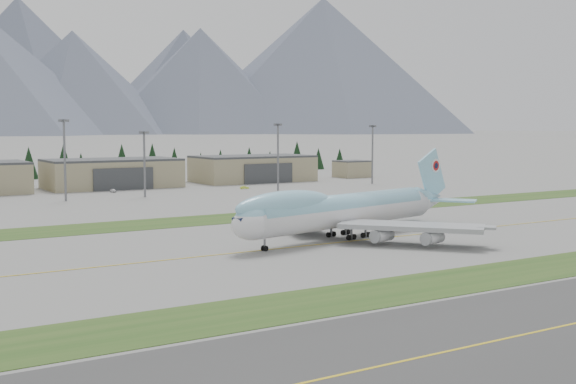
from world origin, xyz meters
TOP-DOWN VIEW (x-y plane):
  - ground at (0.00, 0.00)m, footprint 7000.00×7000.00m
  - grass_strip_near at (0.00, -38.00)m, footprint 400.00×14.00m
  - grass_strip_far at (0.00, 45.00)m, footprint 400.00×18.00m
  - taxiway_line_main at (0.00, 0.00)m, footprint 400.00×0.40m
  - boeing_747_freighter at (-13.66, 4.29)m, footprint 67.20×56.30m
  - hangar_center at (-15.00, 149.90)m, footprint 48.00×26.60m
  - hangar_right at (45.00, 149.90)m, footprint 48.00×26.60m
  - control_shed at (95.00, 148.00)m, footprint 14.00×12.00m
  - floodlight_masts at (12.72, 109.59)m, footprint 125.63×10.21m
  - service_vehicle_a at (-21.17, 129.94)m, footprint 1.46×3.61m
  - service_vehicle_b at (24.40, 118.69)m, footprint 3.43×1.77m
  - service_vehicle_c at (66.12, 140.00)m, footprint 1.90×3.86m
  - conifer_belt at (-11.83, 211.68)m, footprint 270.53×13.67m

SIDE VIEW (x-z plane):
  - ground at x=0.00m, z-range 0.00..0.00m
  - grass_strip_near at x=0.00m, z-range -0.04..0.04m
  - grass_strip_far at x=0.00m, z-range -0.04..0.04m
  - taxiway_line_main at x=0.00m, z-range -0.01..0.01m
  - service_vehicle_a at x=-21.17m, z-range -0.62..0.62m
  - service_vehicle_b at x=24.40m, z-range -0.54..0.54m
  - service_vehicle_c at x=66.12m, z-range -0.54..0.54m
  - control_shed at x=95.00m, z-range 0.00..7.60m
  - hangar_center at x=-15.00m, z-range -0.01..10.79m
  - hangar_right at x=45.00m, z-range -0.01..10.79m
  - boeing_747_freighter at x=-13.66m, z-range -3.00..14.64m
  - conifer_belt at x=-11.83m, z-range -0.96..14.88m
  - floodlight_masts at x=12.72m, z-range 3.80..28.72m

